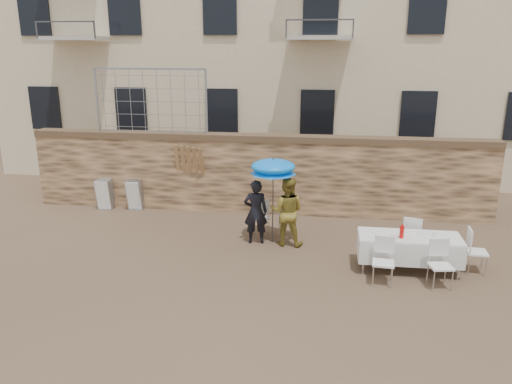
# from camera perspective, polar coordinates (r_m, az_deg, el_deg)

# --- Properties ---
(ground) EXTENTS (80.00, 80.00, 0.00)m
(ground) POSITION_cam_1_polar(r_m,az_deg,el_deg) (9.94, -4.18, -11.23)
(ground) COLOR brown
(ground) RESTS_ON ground
(stone_wall) EXTENTS (13.00, 0.50, 2.20)m
(stone_wall) POSITION_cam_1_polar(r_m,az_deg,el_deg) (14.18, 0.02, 2.04)
(stone_wall) COLOR olive
(stone_wall) RESTS_ON ground
(chain_link_fence) EXTENTS (3.20, 0.06, 1.80)m
(chain_link_fence) POSITION_cam_1_polar(r_m,az_deg,el_deg) (14.56, -11.93, 10.07)
(chain_link_fence) COLOR gray
(chain_link_fence) RESTS_ON stone_wall
(man_suit) EXTENTS (0.63, 0.47, 1.57)m
(man_suit) POSITION_cam_1_polar(r_m,az_deg,el_deg) (11.94, -0.04, -2.28)
(man_suit) COLOR black
(man_suit) RESTS_ON ground
(woman_dress) EXTENTS (0.86, 0.70, 1.67)m
(woman_dress) POSITION_cam_1_polar(r_m,az_deg,el_deg) (11.85, 3.56, -2.23)
(woman_dress) COLOR gold
(woman_dress) RESTS_ON ground
(umbrella) EXTENTS (1.09, 1.09, 1.94)m
(umbrella) POSITION_cam_1_polar(r_m,az_deg,el_deg) (11.70, 1.97, 2.61)
(umbrella) COLOR #3F3F44
(umbrella) RESTS_ON ground
(couple_chair_left) EXTENTS (0.66, 0.66, 0.96)m
(couple_chair_left) POSITION_cam_1_polar(r_m,az_deg,el_deg) (12.56, 0.32, -2.82)
(couple_chair_left) COLOR white
(couple_chair_left) RESTS_ON ground
(couple_chair_right) EXTENTS (0.52, 0.52, 0.96)m
(couple_chair_right) POSITION_cam_1_polar(r_m,az_deg,el_deg) (12.49, 3.51, -2.96)
(couple_chair_right) COLOR white
(couple_chair_right) RESTS_ON ground
(banquet_table) EXTENTS (2.10, 0.85, 0.78)m
(banquet_table) POSITION_cam_1_polar(r_m,az_deg,el_deg) (10.99, 17.18, -5.02)
(banquet_table) COLOR silver
(banquet_table) RESTS_ON ground
(soda_bottle) EXTENTS (0.09, 0.09, 0.26)m
(soda_bottle) POSITION_cam_1_polar(r_m,az_deg,el_deg) (10.76, 16.32, -4.42)
(soda_bottle) COLOR red
(soda_bottle) RESTS_ON banquet_table
(table_chair_front_left) EXTENTS (0.52, 0.52, 0.96)m
(table_chair_front_left) POSITION_cam_1_polar(r_m,az_deg,el_deg) (10.31, 14.35, -7.73)
(table_chair_front_left) COLOR white
(table_chair_front_left) RESTS_ON ground
(table_chair_front_right) EXTENTS (0.56, 0.56, 0.96)m
(table_chair_front_right) POSITION_cam_1_polar(r_m,az_deg,el_deg) (10.50, 20.38, -7.84)
(table_chair_front_right) COLOR white
(table_chair_front_right) RESTS_ON ground
(table_chair_back) EXTENTS (0.60, 0.60, 0.96)m
(table_chair_back) POSITION_cam_1_polar(r_m,az_deg,el_deg) (11.85, 17.48, -4.79)
(table_chair_back) COLOR white
(table_chair_back) RESTS_ON ground
(table_chair_side) EXTENTS (0.51, 0.51, 0.96)m
(table_chair_side) POSITION_cam_1_polar(r_m,az_deg,el_deg) (11.48, 23.95, -6.16)
(table_chair_side) COLOR white
(table_chair_side) RESTS_ON ground
(chair_stack_left) EXTENTS (0.46, 0.47, 0.92)m
(chair_stack_left) POSITION_cam_1_polar(r_m,az_deg,el_deg) (15.35, -16.63, -0.02)
(chair_stack_left) COLOR white
(chair_stack_left) RESTS_ON ground
(chair_stack_right) EXTENTS (0.46, 0.40, 0.92)m
(chair_stack_right) POSITION_cam_1_polar(r_m,az_deg,el_deg) (15.00, -13.50, -0.16)
(chair_stack_right) COLOR white
(chair_stack_right) RESTS_ON ground
(wood_planks) EXTENTS (0.70, 0.20, 2.00)m
(wood_planks) POSITION_cam_1_polar(r_m,az_deg,el_deg) (14.42, -7.61, 1.72)
(wood_planks) COLOR #A37749
(wood_planks) RESTS_ON ground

